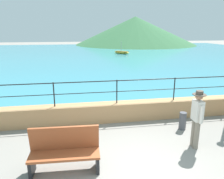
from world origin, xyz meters
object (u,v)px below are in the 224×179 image
(bench_main, at_px, (65,149))
(bollard, at_px, (183,121))
(boat_2, at_px, (122,52))
(person_walking, at_px, (197,116))

(bench_main, relative_size, bollard, 2.75)
(boat_2, bearing_deg, bollard, -97.17)
(bench_main, distance_m, person_walking, 3.81)
(bench_main, height_order, person_walking, person_walking)
(bench_main, xyz_separation_m, bollard, (3.97, 1.65, -0.25))
(boat_2, bearing_deg, person_walking, -97.32)
(person_walking, xyz_separation_m, boat_2, (3.26, 25.35, -0.72))
(bench_main, distance_m, boat_2, 26.76)
(bench_main, height_order, boat_2, boat_2)
(bench_main, distance_m, bollard, 4.31)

